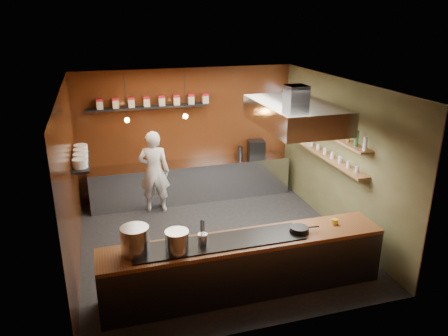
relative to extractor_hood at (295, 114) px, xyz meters
name	(u,v)px	position (x,y,z in m)	size (l,w,h in m)	color
floor	(217,242)	(-1.30, 0.40, -2.51)	(5.00, 5.00, 0.00)	black
back_wall	(188,134)	(-1.30, 2.90, -1.01)	(5.00, 5.00, 0.00)	#38150A
left_wall	(70,183)	(-3.80, 0.40, -1.01)	(5.00, 5.00, 0.00)	#38150A
right_wall	(340,156)	(1.20, 0.40, -1.01)	(5.00, 5.00, 0.00)	brown
ceiling	(216,85)	(-1.30, 0.40, 0.49)	(5.00, 5.00, 0.00)	silver
window_pane	(300,117)	(1.15, 2.10, -0.61)	(1.00, 1.00, 0.00)	white
prep_counter	(192,181)	(-1.30, 2.57, -2.06)	(4.60, 0.65, 0.90)	silver
pass_counter	(244,265)	(-1.30, -1.20, -2.04)	(4.40, 0.72, 0.94)	#38383D
tin_shelf	(148,107)	(-2.20, 2.76, -0.31)	(2.60, 0.26, 0.04)	black
plate_shelf	(81,161)	(-3.64, 1.40, -0.96)	(0.30, 1.40, 0.04)	black
bottle_shelf_upper	(326,132)	(1.04, 0.70, -0.59)	(0.26, 2.80, 0.04)	brown
bottle_shelf_lower	(325,155)	(1.04, 0.70, -1.06)	(0.26, 2.80, 0.04)	brown
extractor_hood	(295,114)	(0.00, 0.00, 0.00)	(1.20, 2.00, 0.72)	#38383D
pendant_left	(127,118)	(-2.70, 2.10, -0.35)	(0.10, 0.10, 0.95)	black
pendant_right	(185,114)	(-1.50, 2.10, -0.35)	(0.10, 0.10, 0.95)	black
storage_tins	(154,101)	(-2.05, 2.76, -0.17)	(2.43, 0.13, 0.22)	beige
plate_stacks	(80,156)	(-3.64, 1.40, -0.86)	(0.26, 1.16, 0.16)	white
bottles	(327,125)	(1.04, 0.70, -0.45)	(0.06, 2.66, 0.24)	silver
wine_glasses	(325,151)	(1.04, 0.70, -0.97)	(0.07, 2.37, 0.13)	silver
stockpot_large	(135,240)	(-2.92, -1.16, -1.37)	(0.40, 0.40, 0.39)	#B9BBC1
stockpot_small	(177,241)	(-2.35, -1.29, -1.41)	(0.34, 0.34, 0.32)	silver
utensil_crock	(203,239)	(-1.96, -1.22, -1.48)	(0.14, 0.14, 0.18)	silver
frying_pan	(299,229)	(-0.42, -1.25, -1.53)	(0.47, 0.31, 0.08)	black
butter_jar	(335,222)	(0.26, -1.15, -1.54)	(0.10, 0.10, 0.09)	gold
espresso_machine	(256,148)	(0.31, 2.63, -1.42)	(0.37, 0.36, 0.37)	black
chef	(154,172)	(-2.21, 2.18, -1.60)	(0.66, 0.44, 1.82)	silver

